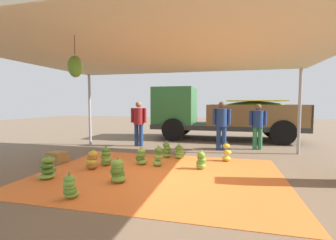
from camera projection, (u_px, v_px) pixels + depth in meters
ground_plane at (182, 150)px, 8.47m from camera, size 40.00×40.00×0.00m
tarp_orange at (158, 175)px, 5.56m from camera, size 5.57×4.19×0.01m
tent_canopy at (157, 53)px, 5.28m from camera, size 8.00×7.00×2.85m
banana_bunch_0 at (167, 150)px, 7.30m from camera, size 0.31×0.31×0.51m
banana_bunch_1 at (141, 157)px, 6.45m from camera, size 0.40×0.37×0.48m
banana_bunch_2 at (118, 171)px, 5.01m from camera, size 0.41×0.43×0.52m
banana_bunch_3 at (227, 153)px, 6.85m from camera, size 0.32×0.33×0.55m
banana_bunch_4 at (106, 157)px, 6.34m from camera, size 0.39×0.39×0.52m
banana_bunch_5 at (70, 188)px, 4.16m from camera, size 0.30×0.30×0.46m
banana_bunch_6 at (179, 152)px, 7.19m from camera, size 0.31×0.34×0.44m
banana_bunch_7 at (92, 160)px, 6.00m from camera, size 0.39×0.41×0.50m
banana_bunch_8 at (158, 157)px, 6.29m from camera, size 0.31×0.29×0.54m
banana_bunch_9 at (201, 161)px, 6.01m from camera, size 0.33×0.33×0.48m
banana_bunch_10 at (48, 169)px, 5.23m from camera, size 0.44×0.43×0.53m
cargo_truck_main at (219, 113)px, 11.09m from camera, size 6.57×2.42×2.40m
worker_0 at (258, 123)px, 8.59m from camera, size 0.60×0.37×1.63m
worker_1 at (222, 122)px, 8.44m from camera, size 0.63×0.38×1.72m
worker_2 at (139, 120)px, 9.26m from camera, size 0.63×0.39×1.73m
crate_0 at (57, 157)px, 6.74m from camera, size 0.59×0.47×0.29m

